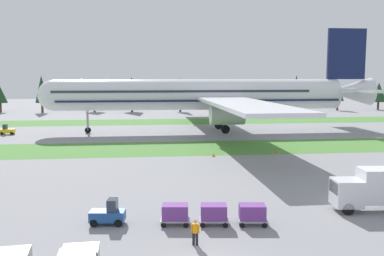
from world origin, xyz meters
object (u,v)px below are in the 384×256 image
(cargo_dolly_lead, at_px, (175,213))
(cargo_dolly_third, at_px, (252,213))
(cargo_dolly_second, at_px, (214,213))
(catering_truck, at_px, (376,188))
(airliner, at_px, (212,94))
(ground_crew_marshaller, at_px, (195,231))
(pushback_tractor, at_px, (7,130))
(taxiway_marker_1, at_px, (214,155))
(taxiway_marker_0, at_px, (277,151))
(baggage_tug, at_px, (108,214))

(cargo_dolly_lead, height_order, cargo_dolly_third, same)
(cargo_dolly_second, relative_size, catering_truck, 0.33)
(airliner, distance_m, ground_crew_marshaller, 60.34)
(cargo_dolly_lead, bearing_deg, pushback_tractor, 34.26)
(taxiway_marker_1, bearing_deg, cargo_dolly_third, -93.28)
(catering_truck, xyz_separation_m, taxiway_marker_0, (0.33, 27.73, -1.70))
(pushback_tractor, xyz_separation_m, taxiway_marker_0, (45.54, -25.26, -0.56))
(baggage_tug, distance_m, taxiway_marker_0, 36.15)
(taxiway_marker_0, bearing_deg, cargo_dolly_lead, -120.32)
(catering_truck, xyz_separation_m, ground_crew_marshaller, (-15.72, -5.61, -1.01))
(ground_crew_marshaller, bearing_deg, cargo_dolly_lead, -60.61)
(baggage_tug, relative_size, cargo_dolly_lead, 1.16)
(ground_crew_marshaller, distance_m, taxiway_marker_0, 37.01)
(airliner, bearing_deg, taxiway_marker_1, 170.82)
(cargo_dolly_lead, xyz_separation_m, taxiway_marker_1, (7.36, 27.22, -0.68))
(cargo_dolly_third, bearing_deg, catering_truck, -72.26)
(cargo_dolly_second, distance_m, cargo_dolly_third, 2.90)
(pushback_tractor, bearing_deg, cargo_dolly_lead, 26.93)
(baggage_tug, distance_m, cargo_dolly_lead, 5.03)
(airliner, xyz_separation_m, cargo_dolly_lead, (-11.51, -54.93, -6.59))
(catering_truck, xyz_separation_m, taxiway_marker_1, (-9.39, 25.75, -1.71))
(cargo_dolly_second, height_order, ground_crew_marshaller, ground_crew_marshaller)
(cargo_dolly_second, bearing_deg, catering_truck, -75.88)
(pushback_tractor, bearing_deg, taxiway_marker_0, 60.33)
(baggage_tug, xyz_separation_m, cargo_dolly_second, (7.87, -0.92, 0.10))
(cargo_dolly_third, distance_m, ground_crew_marshaller, 5.86)
(ground_crew_marshaller, height_order, taxiway_marker_0, ground_crew_marshaller)
(taxiway_marker_0, bearing_deg, cargo_dolly_third, -110.75)
(cargo_dolly_second, relative_size, pushback_tractor, 0.90)
(cargo_dolly_second, xyz_separation_m, catering_truck, (13.87, 1.81, 1.03))
(airliner, distance_m, pushback_tractor, 40.53)
(cargo_dolly_second, height_order, pushback_tractor, pushback_tractor)
(airliner, bearing_deg, ground_crew_marshaller, 169.28)
(cargo_dolly_third, bearing_deg, pushback_tractor, 38.50)
(cargo_dolly_second, height_order, taxiway_marker_0, cargo_dolly_second)
(cargo_dolly_lead, bearing_deg, ground_crew_marshaller, -159.33)
(cargo_dolly_lead, bearing_deg, cargo_dolly_second, -90.00)
(taxiway_marker_0, bearing_deg, catering_truck, -90.68)
(cargo_dolly_third, bearing_deg, taxiway_marker_1, 3.40)
(catering_truck, relative_size, taxiway_marker_1, 14.92)
(cargo_dolly_second, relative_size, taxiway_marker_1, 4.94)
(airliner, relative_size, cargo_dolly_second, 35.15)
(pushback_tractor, distance_m, taxiway_marker_0, 52.08)
(cargo_dolly_third, distance_m, pushback_tractor, 64.90)
(taxiway_marker_0, bearing_deg, taxiway_marker_1, -168.47)
(cargo_dolly_lead, distance_m, catering_truck, 16.85)
(catering_truck, relative_size, taxiway_marker_0, 14.18)
(baggage_tug, height_order, cargo_dolly_third, baggage_tug)
(cargo_dolly_lead, xyz_separation_m, ground_crew_marshaller, (1.03, -4.14, 0.03))
(cargo_dolly_third, distance_m, taxiway_marker_1, 27.95)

